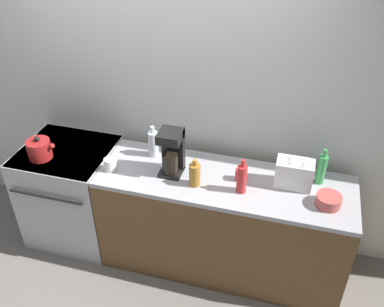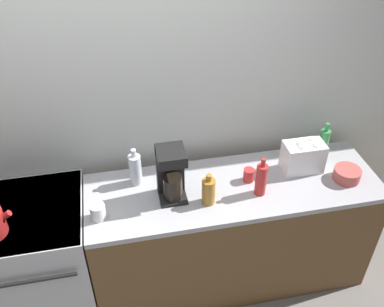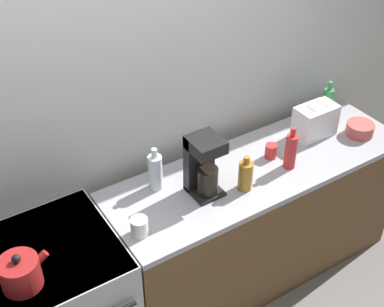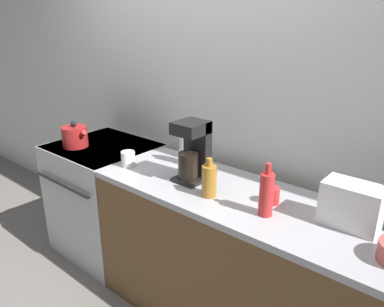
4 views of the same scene
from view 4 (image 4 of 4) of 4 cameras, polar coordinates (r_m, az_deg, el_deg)
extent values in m
plane|color=slate|center=(2.70, -9.12, -21.86)|extent=(12.00, 12.00, 0.00)
cube|color=silver|center=(2.58, 1.72, 9.10)|extent=(8.00, 0.05, 2.60)
cube|color=#B7B7BC|center=(3.05, -12.86, -6.67)|extent=(0.73, 0.68, 0.88)
cube|color=black|center=(2.89, -13.52, 1.02)|extent=(0.72, 0.66, 0.02)
cylinder|color=black|center=(2.94, -17.66, 1.06)|extent=(0.22, 0.22, 0.01)
cylinder|color=black|center=(2.68, -13.83, -0.42)|extent=(0.22, 0.22, 0.01)
cylinder|color=black|center=(3.09, -13.27, 2.40)|extent=(0.22, 0.22, 0.01)
cylinder|color=black|center=(2.85, -9.25, 1.12)|extent=(0.22, 0.22, 0.01)
cylinder|color=black|center=(2.77, -19.22, -4.51)|extent=(0.62, 0.02, 0.02)
cube|color=brown|center=(2.26, 8.41, -17.37)|extent=(1.90, 0.62, 0.85)
cube|color=#A3A3A8|center=(2.03, 9.05, -7.40)|extent=(1.90, 0.62, 0.04)
cylinder|color=maroon|center=(2.89, -17.43, 2.47)|extent=(0.18, 0.18, 0.15)
sphere|color=black|center=(2.87, -17.62, 4.30)|extent=(0.04, 0.04, 0.04)
cylinder|color=maroon|center=(2.81, -16.51, 2.72)|extent=(0.10, 0.04, 0.09)
cube|color=white|center=(1.87, 23.17, -7.25)|extent=(0.26, 0.15, 0.21)
cube|color=black|center=(1.84, 22.25, -4.12)|extent=(0.03, 0.11, 0.01)
cube|color=black|center=(1.81, 24.97, -4.81)|extent=(0.03, 0.11, 0.01)
cube|color=black|center=(2.21, -0.18, -3.87)|extent=(0.17, 0.18, 0.02)
cube|color=black|center=(2.19, 0.84, 0.66)|extent=(0.17, 0.06, 0.36)
cube|color=black|center=(2.10, -0.19, 3.93)|extent=(0.17, 0.18, 0.07)
cylinder|color=black|center=(2.16, -0.57, -1.91)|extent=(0.12, 0.12, 0.16)
cylinder|color=silver|center=(2.43, -1.06, 0.79)|extent=(0.08, 0.08, 0.21)
cylinder|color=silver|center=(2.39, -1.08, 3.76)|extent=(0.03, 0.03, 0.05)
cylinder|color=#9E6B23|center=(2.00, 2.63, -4.23)|extent=(0.08, 0.08, 0.17)
cylinder|color=#9E6B23|center=(1.96, 2.68, -1.34)|extent=(0.03, 0.03, 0.04)
cylinder|color=#B72828|center=(1.84, 11.26, -6.19)|extent=(0.07, 0.07, 0.22)
cylinder|color=#B72828|center=(1.78, 11.55, -2.28)|extent=(0.03, 0.03, 0.05)
cylinder|color=white|center=(2.44, -9.70, -0.81)|extent=(0.09, 0.09, 0.10)
cylinder|color=red|center=(1.98, 12.19, -6.27)|extent=(0.07, 0.07, 0.09)
camera|label=1|loc=(1.44, -126.87, 35.84)|focal=40.00mm
camera|label=2|loc=(1.87, -75.98, 36.23)|focal=40.00mm
camera|label=3|loc=(2.78, -65.41, 31.54)|focal=50.00mm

